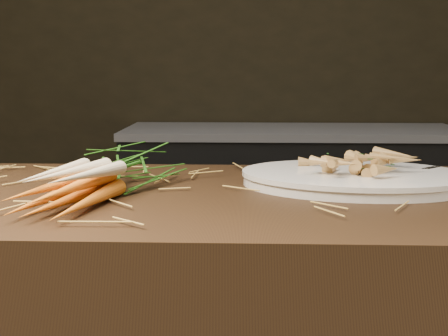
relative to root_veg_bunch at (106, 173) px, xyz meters
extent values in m
cube|color=black|center=(0.25, 2.22, 0.45)|extent=(5.00, 0.04, 2.80)
cube|color=black|center=(0.55, 1.90, -0.55)|extent=(1.80, 0.60, 0.80)
cube|color=#99999E|center=(0.55, 1.90, -0.13)|extent=(1.82, 0.62, 0.04)
cone|color=orange|center=(-0.08, -0.12, -0.03)|extent=(0.10, 0.27, 0.03)
cone|color=orange|center=(-0.04, -0.13, -0.03)|extent=(0.12, 0.27, 0.03)
cone|color=orange|center=(0.00, -0.14, -0.03)|extent=(0.09, 0.27, 0.03)
cone|color=orange|center=(-0.07, -0.13, 0.00)|extent=(0.13, 0.27, 0.03)
cone|color=orange|center=(-0.02, -0.15, 0.00)|extent=(0.10, 0.27, 0.03)
cone|color=beige|center=(-0.07, -0.11, 0.02)|extent=(0.08, 0.25, 0.04)
cone|color=beige|center=(-0.04, -0.13, 0.02)|extent=(0.11, 0.25, 0.04)
cone|color=beige|center=(0.00, -0.13, 0.02)|extent=(0.10, 0.25, 0.04)
ellipsoid|color=#2B6412|center=(0.03, 0.09, 0.00)|extent=(0.23, 0.27, 0.09)
cube|color=silver|center=(0.71, 0.06, -0.02)|extent=(0.16, 0.13, 0.00)
camera|label=1|loc=(0.29, -1.15, 0.22)|focal=45.00mm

